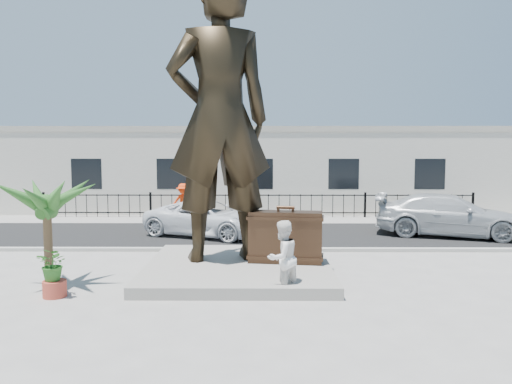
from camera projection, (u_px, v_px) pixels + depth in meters
ground at (255, 288)px, 12.85m from camera, size 100.00×100.00×0.00m
street at (257, 234)px, 20.82m from camera, size 40.00×7.00×0.01m
curb at (257, 250)px, 17.33m from camera, size 40.00×0.25×0.12m
far_sidewalk at (258, 220)px, 24.80m from camera, size 40.00×2.50×0.02m
plinth at (239, 268)px, 14.33m from camera, size 5.20×5.20×0.30m
fence at (258, 206)px, 25.54m from camera, size 22.00×0.10×1.20m
building at (258, 171)px, 29.58m from camera, size 28.00×7.00×4.40m
statue at (219, 118)px, 14.43m from camera, size 3.42×2.66×8.32m
suitcase at (285, 237)px, 14.36m from camera, size 2.16×0.94×1.47m
tourist at (282, 258)px, 12.19m from camera, size 1.13×1.11×1.84m
car_white at (208, 218)px, 20.26m from camera, size 5.64×4.15×1.43m
car_silver at (449, 215)px, 20.23m from camera, size 6.26×4.00×1.69m
worker at (183, 202)px, 24.35m from camera, size 1.18×0.68×1.82m
palm_tree at (50, 287)px, 12.92m from camera, size 1.80×1.80×3.20m
planter at (55, 289)px, 12.06m from camera, size 0.56×0.56×0.40m
shrub at (54, 264)px, 12.00m from camera, size 0.87×0.80×0.82m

